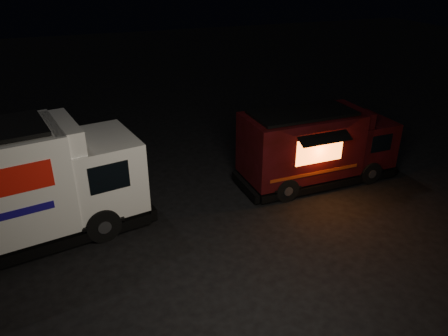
% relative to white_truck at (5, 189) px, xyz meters
% --- Properties ---
extents(ground, '(80.00, 80.00, 0.00)m').
position_rel_white_truck_xyz_m(ground, '(5.25, -1.78, -1.76)').
color(ground, black).
rests_on(ground, ground).
extents(white_truck, '(8.12, 4.01, 3.52)m').
position_rel_white_truck_xyz_m(white_truck, '(0.00, 0.00, 0.00)').
color(white_truck, white).
rests_on(white_truck, ground).
extents(red_truck, '(5.94, 2.31, 2.74)m').
position_rel_white_truck_xyz_m(red_truck, '(10.19, 0.41, -0.39)').
color(red_truck, '#3E0B10').
rests_on(red_truck, ground).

